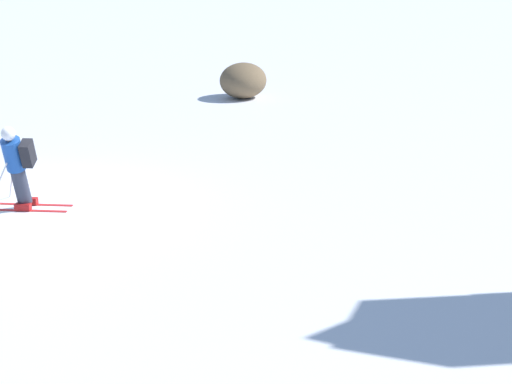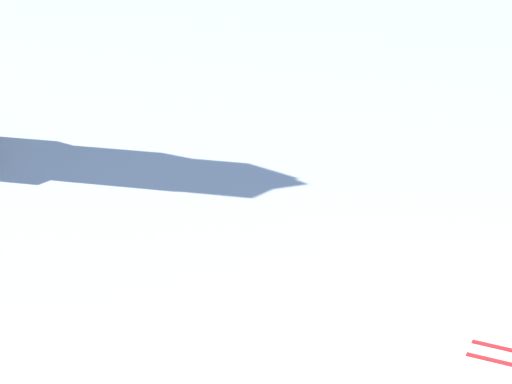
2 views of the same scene
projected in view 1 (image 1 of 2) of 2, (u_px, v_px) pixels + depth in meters
The scene contains 3 objects.
ground_plane at pixel (33, 204), 15.69m from camera, with size 300.00×300.00×0.00m, color white.
skier at pixel (18, 165), 14.89m from camera, with size 1.28×1.66×1.66m.
exposed_boulder_0 at pixel (243, 80), 25.99m from camera, with size 1.66×1.41×1.08m, color brown.
Camera 1 is at (13.31, 8.00, 4.67)m, focal length 60.00 mm.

